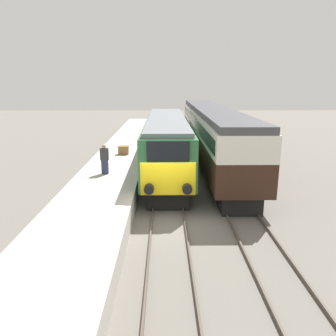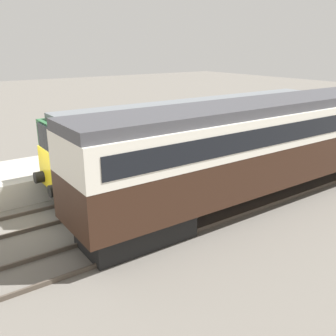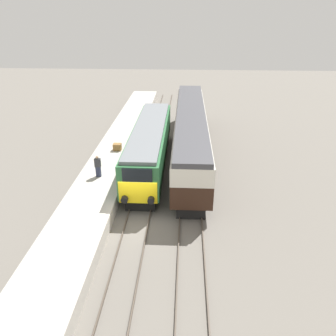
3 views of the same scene
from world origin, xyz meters
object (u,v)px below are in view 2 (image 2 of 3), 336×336
person_on_platform (99,138)px  locomotive (206,136)px  passenger_carriage (308,132)px  luggage_crate (187,136)px

person_on_platform → locomotive: bearing=48.1°
passenger_carriage → person_on_platform: (-6.86, -6.82, -0.69)m
passenger_carriage → luggage_crate: 6.78m
locomotive → passenger_carriage: (3.40, 2.96, 0.42)m
locomotive → passenger_carriage: bearing=41.1°
person_on_platform → luggage_crate: bearing=85.4°
locomotive → passenger_carriage: passenger_carriage is taller
passenger_carriage → locomotive: bearing=-138.9°
passenger_carriage → luggage_crate: size_ratio=31.43×
locomotive → luggage_crate: 3.40m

